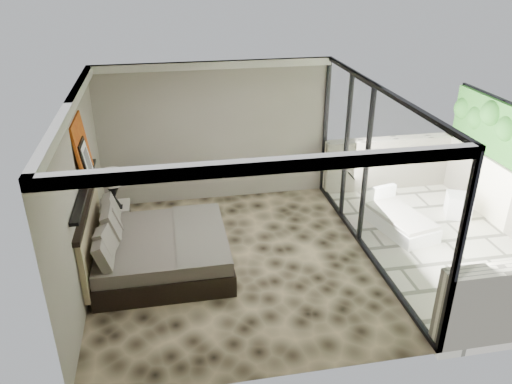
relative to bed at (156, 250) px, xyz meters
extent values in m
plane|color=black|center=(1.25, -0.09, -0.35)|extent=(5.00, 5.00, 0.00)
cube|color=silver|center=(1.25, -0.09, 2.44)|extent=(4.50, 5.00, 0.02)
cube|color=gray|center=(1.25, 2.40, 1.05)|extent=(4.50, 0.02, 2.80)
cube|color=gray|center=(-0.99, -0.09, 1.05)|extent=(0.02, 5.00, 2.80)
cube|color=white|center=(3.50, -0.09, 1.05)|extent=(0.08, 5.00, 2.80)
cube|color=beige|center=(5.00, -0.09, -0.41)|extent=(3.00, 5.00, 0.12)
cube|color=black|center=(-0.93, 0.01, 1.15)|extent=(0.12, 2.20, 0.05)
cube|color=black|center=(0.11, 0.00, -0.17)|extent=(2.06, 1.96, 0.35)
cube|color=#635B52|center=(0.11, 0.00, 0.11)|extent=(2.00, 1.90, 0.22)
cube|color=#504C46|center=(0.70, 0.00, 0.23)|extent=(0.79, 1.94, 0.03)
cube|color=#857355|center=(-0.95, 0.00, 0.34)|extent=(0.08, 2.06, 0.98)
cube|color=black|center=(-0.70, 1.36, -0.09)|extent=(0.58, 0.58, 0.51)
cone|color=black|center=(-0.68, 1.31, 0.27)|extent=(0.22, 0.22, 0.20)
cone|color=black|center=(-0.68, 1.31, 0.47)|extent=(0.22, 0.22, 0.20)
cylinder|color=beige|center=(-0.68, 1.31, 0.74)|extent=(0.38, 0.38, 0.26)
cube|color=#B23E0F|center=(-0.94, 0.42, 1.63)|extent=(0.13, 0.90, 0.90)
cube|color=black|center=(-0.89, 0.30, 1.48)|extent=(0.11, 0.50, 0.60)
cube|color=white|center=(5.70, 0.73, -0.12)|extent=(0.59, 0.59, 0.45)
cube|color=white|center=(4.38, 0.47, -0.22)|extent=(1.01, 1.55, 0.25)
cube|color=beige|center=(4.38, 0.47, -0.06)|extent=(0.96, 1.46, 0.07)
cube|color=white|center=(4.23, 1.12, 0.06)|extent=(0.72, 0.26, 0.31)
camera|label=1|loc=(0.32, -6.90, 4.25)|focal=35.00mm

